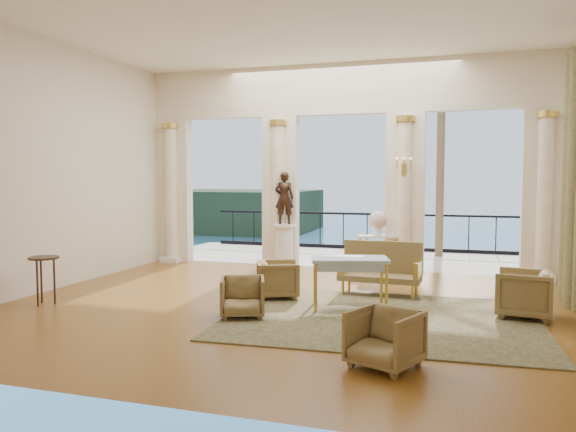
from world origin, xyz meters
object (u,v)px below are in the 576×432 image
(armchair_d, at_px, (278,277))
(statue, at_px, (284,198))
(side_table, at_px, (44,264))
(armchair_c, at_px, (524,291))
(pedestal, at_px, (284,247))
(game_table, at_px, (350,263))
(armchair_b, at_px, (385,336))
(settee, at_px, (381,268))
(console_table, at_px, (377,242))
(armchair_a, at_px, (243,295))

(armchair_d, xyz_separation_m, statue, (-0.83, 2.91, 1.23))
(statue, height_order, side_table, statue)
(armchair_d, height_order, statue, statue)
(armchair_c, relative_size, pedestal, 0.77)
(game_table, bearing_deg, armchair_c, -10.90)
(pedestal, distance_m, statue, 1.10)
(statue, bearing_deg, armchair_b, 106.38)
(armchair_d, bearing_deg, armchair_c, -115.81)
(settee, bearing_deg, statue, 142.16)
(statue, distance_m, console_table, 2.25)
(armchair_d, distance_m, statue, 3.27)
(armchair_a, bearing_deg, armchair_c, -4.26)
(armchair_b, xyz_separation_m, side_table, (-5.61, 1.35, 0.32))
(pedestal, xyz_separation_m, statue, (-0.00, 0.00, 1.10))
(armchair_a, distance_m, game_table, 1.74)
(armchair_d, xyz_separation_m, settee, (1.61, 0.82, 0.10))
(armchair_a, height_order, side_table, side_table)
(armchair_d, bearing_deg, console_table, -45.59)
(settee, relative_size, console_table, 1.55)
(armchair_b, xyz_separation_m, armchair_c, (1.64, 2.75, 0.04))
(armchair_c, xyz_separation_m, side_table, (-7.25, -1.40, 0.28))
(pedestal, height_order, side_table, pedestal)
(armchair_c, bearing_deg, settee, -106.61)
(side_table, bearing_deg, armchair_a, 3.64)
(armchair_a, bearing_deg, game_table, 13.41)
(armchair_c, relative_size, statue, 0.66)
(settee, height_order, game_table, settee)
(armchair_b, relative_size, armchair_c, 0.89)
(armchair_d, height_order, settee, settee)
(console_table, bearing_deg, armchair_a, -130.38)
(armchair_b, relative_size, console_table, 0.75)
(pedestal, bearing_deg, armchair_c, -33.63)
(settee, relative_size, statue, 1.22)
(armchair_a, bearing_deg, armchair_d, 65.31)
(armchair_c, height_order, pedestal, pedestal)
(pedestal, bearing_deg, game_table, -57.29)
(armchair_d, xyz_separation_m, pedestal, (-0.83, 2.91, 0.13))
(settee, distance_m, side_table, 5.58)
(console_table, relative_size, side_table, 1.18)
(armchair_c, bearing_deg, armchair_d, -85.00)
(armchair_c, distance_m, statue, 5.72)
(armchair_a, distance_m, armchair_b, 2.76)
(game_table, bearing_deg, statue, 106.63)
(settee, height_order, side_table, settee)
(armchair_a, bearing_deg, pedestal, 78.72)
(armchair_b, relative_size, pedestal, 0.69)
(pedestal, bearing_deg, side_table, -119.90)
(armchair_b, relative_size, armchair_d, 0.98)
(armchair_a, height_order, console_table, console_table)
(game_table, relative_size, statue, 1.12)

